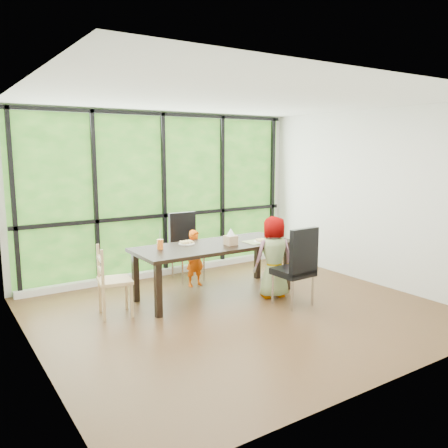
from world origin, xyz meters
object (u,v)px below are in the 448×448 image
(chair_interior_leather, at_px, (293,266))
(dining_table, at_px, (214,270))
(chair_window_leather, at_px, (188,247))
(plate_near, at_px, (261,242))
(child_toddler, at_px, (195,258))
(green_cup, at_px, (278,237))
(orange_cup, at_px, (160,244))
(white_mug, at_px, (269,233))
(plate_far, at_px, (187,244))
(tissue_box, at_px, (231,240))
(chair_end_beech, at_px, (115,281))
(child_older, at_px, (275,257))

(chair_interior_leather, bearing_deg, dining_table, -56.50)
(chair_window_leather, distance_m, plate_near, 1.30)
(child_toddler, height_order, green_cup, child_toddler)
(orange_cup, xyz_separation_m, white_mug, (1.82, -0.08, -0.02))
(chair_window_leather, relative_size, green_cup, 8.96)
(dining_table, height_order, plate_far, plate_far)
(white_mug, xyz_separation_m, tissue_box, (-0.86, -0.22, 0.02))
(chair_end_beech, bearing_deg, plate_far, -68.90)
(plate_far, xyz_separation_m, plate_near, (0.99, -0.47, -0.00))
(green_cup, bearing_deg, chair_interior_leather, -112.27)
(orange_cup, relative_size, green_cup, 1.11)
(chair_window_leather, height_order, child_toddler, chair_window_leather)
(plate_far, bearing_deg, chair_window_leather, 60.34)
(chair_end_beech, distance_m, child_toddler, 1.57)
(plate_near, relative_size, green_cup, 1.76)
(plate_far, relative_size, green_cup, 1.92)
(child_older, bearing_deg, tissue_box, -22.47)
(chair_end_beech, bearing_deg, plate_near, -86.21)
(plate_far, distance_m, plate_near, 1.09)
(child_older, xyz_separation_m, orange_cup, (-1.46, 0.66, 0.23))
(plate_far, bearing_deg, dining_table, -36.11)
(child_toddler, height_order, orange_cup, orange_cup)
(chair_window_leather, distance_m, plate_far, 0.80)
(chair_window_leather, relative_size, child_toddler, 1.23)
(chair_end_beech, xyz_separation_m, green_cup, (2.41, -0.29, 0.36))
(green_cup, distance_m, white_mug, 0.35)
(child_toddler, height_order, plate_far, child_toddler)
(chair_end_beech, bearing_deg, orange_cup, -69.32)
(chair_window_leather, bearing_deg, dining_table, -91.05)
(dining_table, relative_size, child_toddler, 2.64)
(plate_near, bearing_deg, child_older, -86.76)
(child_toddler, xyz_separation_m, green_cup, (0.94, -0.84, 0.37))
(tissue_box, bearing_deg, child_older, -36.18)
(chair_window_leather, distance_m, chair_interior_leather, 1.93)
(chair_interior_leather, xyz_separation_m, plate_near, (-0.00, 0.70, 0.22))
(chair_interior_leather, bearing_deg, plate_near, -92.14)
(green_cup, xyz_separation_m, tissue_box, (-0.76, 0.12, 0.01))
(dining_table, bearing_deg, tissue_box, -40.55)
(dining_table, bearing_deg, white_mug, 3.37)
(chair_end_beech, distance_m, white_mug, 2.54)
(chair_interior_leather, bearing_deg, orange_cup, -38.69)
(dining_table, height_order, chair_interior_leather, chair_interior_leather)
(child_older, height_order, white_mug, child_older)
(chair_interior_leather, relative_size, child_older, 0.93)
(chair_window_leather, xyz_separation_m, plate_far, (-0.38, -0.67, 0.22))
(chair_end_beech, bearing_deg, tissue_box, -85.44)
(orange_cup, height_order, tissue_box, orange_cup)
(chair_end_beech, relative_size, green_cup, 7.46)
(child_older, relative_size, green_cup, 9.68)
(child_older, relative_size, orange_cup, 8.70)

